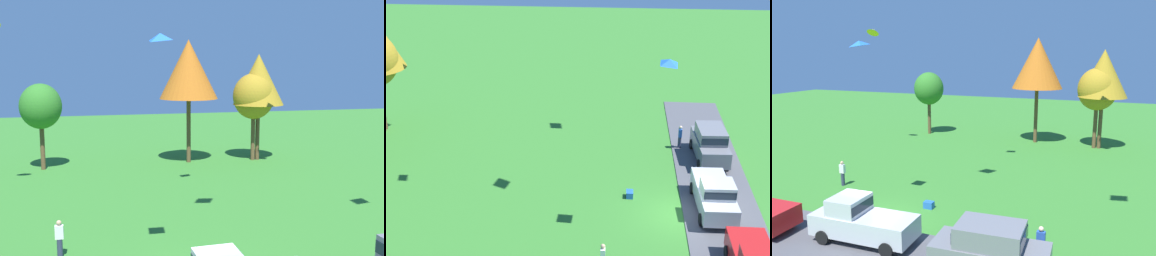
{
  "view_description": "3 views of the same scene",
  "coord_description": "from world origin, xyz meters",
  "views": [
    {
      "loc": [
        -3.92,
        -15.28,
        8.35
      ],
      "look_at": [
        0.37,
        3.56,
        5.61
      ],
      "focal_mm": 42.0,
      "sensor_mm": 36.0,
      "label": 1
    },
    {
      "loc": [
        -25.93,
        3.45,
        16.59
      ],
      "look_at": [
        -0.78,
        5.62,
        5.53
      ],
      "focal_mm": 50.0,
      "sensor_mm": 36.0,
      "label": 2
    },
    {
      "loc": [
        11.25,
        -15.47,
        8.74
      ],
      "look_at": [
        2.32,
        6.97,
        4.02
      ],
      "focal_mm": 35.0,
      "sensor_mm": 36.0,
      "label": 3
    }
  ],
  "objects": [
    {
      "name": "tree_center_back",
      "position": [
        4.23,
        21.77,
        7.92
      ],
      "size": [
        4.93,
        4.93,
        10.41
      ],
      "color": "brown",
      "rests_on": "ground"
    },
    {
      "name": "tree_far_right",
      "position": [
        10.38,
        21.5,
        7.03
      ],
      "size": [
        4.38,
        4.38,
        9.26
      ],
      "color": "brown",
      "rests_on": "ground"
    },
    {
      "name": "tree_far_left",
      "position": [
        -7.73,
        21.68,
        5.05
      ],
      "size": [
        3.26,
        3.26,
        6.88
      ],
      "color": "brown",
      "rests_on": "ground"
    },
    {
      "name": "person_watching_sky",
      "position": [
        8.89,
        -0.79,
        0.88
      ],
      "size": [
        0.36,
        0.24,
        1.71
      ],
      "color": "#2D334C",
      "rests_on": "ground"
    },
    {
      "name": "car_pickup_mid_row",
      "position": [
        0.64,
        -1.98,
        1.11
      ],
      "size": [
        5.06,
        2.18,
        2.14
      ],
      "color": "#B7B7BC",
      "rests_on": "ground"
    },
    {
      "name": "cooler_box",
      "position": [
        1.81,
        2.75,
        0.2
      ],
      "size": [
        0.56,
        0.4,
        0.4
      ],
      "primitive_type": "cube",
      "color": "blue",
      "rests_on": "ground"
    },
    {
      "name": "person_beside_suv",
      "position": [
        -5.4,
        4.06,
        0.88
      ],
      "size": [
        0.36,
        0.24,
        1.71
      ],
      "color": "#2D334C",
      "rests_on": "ground"
    },
    {
      "name": "car_suv_near_entrance",
      "position": [
        7.24,
        -2.63,
        1.3
      ],
      "size": [
        4.69,
        2.24,
        2.28
      ],
      "color": "slate",
      "rests_on": "ground"
    },
    {
      "name": "ground_plane",
      "position": [
        0.0,
        0.0,
        0.0
      ],
      "size": [
        120.0,
        120.0,
        0.0
      ],
      "primitive_type": "plane",
      "color": "#337528"
    },
    {
      "name": "pavement_strip",
      "position": [
        0.0,
        -2.47,
        0.03
      ],
      "size": [
        36.0,
        4.4,
        0.06
      ],
      "primitive_type": "cube",
      "color": "#4C4C51",
      "rests_on": "ground"
    },
    {
      "name": "kite_diamond_mid_center",
      "position": [
        -1.36,
        1.22,
        9.35
      ],
      "size": [
        1.16,
        1.16,
        0.38
      ],
      "primitive_type": "pyramid",
      "rotation": [
        0.15,
        0.0,
        5.43
      ],
      "color": "blue"
    },
    {
      "name": "tree_left_of_center",
      "position": [
        9.93,
        21.44,
        5.58
      ],
      "size": [
        3.6,
        3.6,
        7.6
      ],
      "color": "brown",
      "rests_on": "ground"
    },
    {
      "name": "kite_delta_topmost",
      "position": [
        -9.6,
        14.35,
        10.89
      ],
      "size": [
        1.19,
        1.21,
        0.88
      ],
      "primitive_type": "cone",
      "rotation": [
        0.55,
        0.0,
        3.21
      ],
      "color": "yellow"
    }
  ]
}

